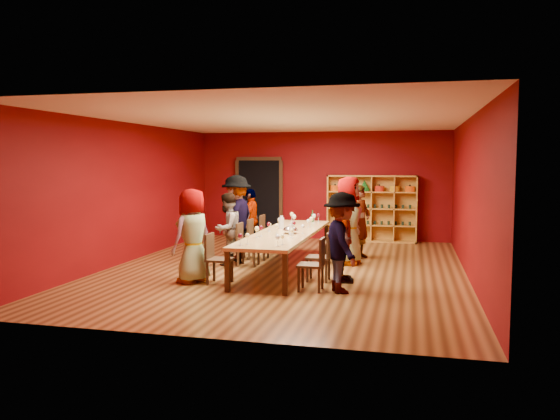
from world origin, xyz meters
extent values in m
cube|color=#593517|center=(0.00, 0.00, -0.01)|extent=(7.10, 9.10, 0.02)
cube|color=#5A0406|center=(0.00, 4.51, 1.50)|extent=(7.10, 0.02, 3.00)
cube|color=#5A0406|center=(0.00, -4.51, 1.50)|extent=(7.10, 0.02, 3.00)
cube|color=#5A0406|center=(-3.51, 0.00, 1.50)|extent=(0.02, 9.10, 3.00)
cube|color=#5A0406|center=(3.51, 0.00, 1.50)|extent=(0.02, 9.10, 3.00)
cube|color=white|center=(0.00, 0.00, 3.01)|extent=(7.10, 9.10, 0.02)
cube|color=tan|center=(0.00, 0.00, 0.72)|extent=(1.10, 4.50, 0.06)
cube|color=black|center=(-0.49, -2.17, 0.34)|extent=(0.08, 0.08, 0.69)
cube|color=black|center=(-0.49, 2.17, 0.34)|extent=(0.08, 0.08, 0.69)
cube|color=black|center=(0.49, -2.17, 0.34)|extent=(0.08, 0.08, 0.69)
cube|color=black|center=(0.49, 2.17, 0.34)|extent=(0.08, 0.08, 0.69)
cube|color=black|center=(-1.80, 4.44, 1.10)|extent=(1.20, 0.14, 2.20)
cube|color=black|center=(-1.80, 4.37, 2.25)|extent=(1.32, 0.06, 0.10)
cube|color=black|center=(-2.45, 4.37, 1.10)|extent=(0.10, 0.06, 2.20)
cube|color=black|center=(-1.15, 4.37, 1.10)|extent=(0.10, 0.06, 2.20)
cube|color=#BA7D2A|center=(0.22, 4.28, 0.90)|extent=(0.04, 0.40, 1.80)
cube|color=#BA7D2A|center=(2.58, 4.28, 0.90)|extent=(0.04, 0.40, 1.80)
cube|color=#BA7D2A|center=(1.40, 4.28, 1.78)|extent=(2.40, 0.40, 0.04)
cube|color=#BA7D2A|center=(1.40, 4.28, 0.02)|extent=(2.40, 0.40, 0.04)
cube|color=#BA7D2A|center=(1.40, 4.47, 0.90)|extent=(2.40, 0.02, 1.80)
cube|color=#BA7D2A|center=(1.40, 4.28, 0.45)|extent=(2.36, 0.38, 0.03)
cube|color=#BA7D2A|center=(1.40, 4.28, 0.90)|extent=(2.36, 0.38, 0.03)
cube|color=#BA7D2A|center=(1.40, 4.28, 1.35)|extent=(2.36, 0.38, 0.03)
cube|color=#BA7D2A|center=(0.80, 4.28, 0.90)|extent=(0.03, 0.38, 1.76)
cube|color=#BA7D2A|center=(1.40, 4.28, 0.90)|extent=(0.03, 0.38, 1.76)
cube|color=#BA7D2A|center=(2.00, 4.28, 0.90)|extent=(0.03, 0.38, 1.76)
cylinder|color=#F15B0E|center=(0.40, 4.28, 1.44)|extent=(0.26, 0.26, 0.15)
sphere|color=black|center=(0.40, 4.28, 1.53)|extent=(0.05, 0.05, 0.05)
cylinder|color=#16279C|center=(0.80, 4.28, 1.44)|extent=(0.26, 0.26, 0.15)
sphere|color=black|center=(0.80, 4.28, 1.53)|extent=(0.05, 0.05, 0.05)
cylinder|color=#186121|center=(1.20, 4.28, 1.41)|extent=(0.26, 0.26, 0.08)
cone|color=#186121|center=(1.20, 4.28, 1.56)|extent=(0.24, 0.24, 0.22)
cylinder|color=red|center=(1.60, 4.28, 1.44)|extent=(0.26, 0.26, 0.15)
sphere|color=black|center=(1.60, 4.28, 1.53)|extent=(0.05, 0.05, 0.05)
cylinder|color=gold|center=(2.00, 4.28, 1.44)|extent=(0.26, 0.26, 0.15)
sphere|color=black|center=(2.00, 4.28, 1.53)|extent=(0.05, 0.05, 0.05)
cylinder|color=#F15B0E|center=(2.40, 4.28, 1.44)|extent=(0.26, 0.26, 0.15)
sphere|color=black|center=(2.40, 4.28, 1.53)|extent=(0.05, 0.05, 0.05)
cylinder|color=black|center=(0.38, 4.28, 0.52)|extent=(0.07, 0.07, 0.10)
cylinder|color=black|center=(0.56, 4.28, 0.52)|extent=(0.07, 0.07, 0.10)
cylinder|color=black|center=(0.75, 4.28, 0.52)|extent=(0.07, 0.07, 0.10)
cylinder|color=black|center=(0.93, 4.28, 0.52)|extent=(0.07, 0.07, 0.10)
cylinder|color=black|center=(1.12, 4.28, 0.52)|extent=(0.07, 0.07, 0.10)
cylinder|color=black|center=(1.30, 4.28, 0.52)|extent=(0.07, 0.07, 0.10)
cylinder|color=black|center=(1.49, 4.28, 0.52)|extent=(0.07, 0.07, 0.10)
cylinder|color=black|center=(1.67, 4.28, 0.52)|extent=(0.07, 0.07, 0.10)
cylinder|color=black|center=(1.86, 4.28, 0.52)|extent=(0.07, 0.07, 0.10)
cylinder|color=black|center=(2.04, 4.28, 0.52)|extent=(0.07, 0.07, 0.10)
cylinder|color=black|center=(2.23, 4.28, 0.52)|extent=(0.07, 0.07, 0.10)
cylinder|color=black|center=(2.42, 4.28, 0.52)|extent=(0.07, 0.07, 0.10)
cylinder|color=black|center=(0.38, 4.28, 0.97)|extent=(0.07, 0.07, 0.10)
cylinder|color=black|center=(0.56, 4.28, 0.97)|extent=(0.07, 0.07, 0.10)
cylinder|color=black|center=(0.75, 4.28, 0.97)|extent=(0.07, 0.07, 0.10)
cylinder|color=black|center=(0.93, 4.28, 0.97)|extent=(0.07, 0.07, 0.10)
cylinder|color=black|center=(1.12, 4.28, 0.97)|extent=(0.07, 0.07, 0.10)
cylinder|color=black|center=(1.30, 4.28, 0.97)|extent=(0.07, 0.07, 0.10)
cylinder|color=black|center=(1.49, 4.28, 0.97)|extent=(0.07, 0.07, 0.10)
cylinder|color=black|center=(1.67, 4.28, 0.97)|extent=(0.07, 0.07, 0.10)
cylinder|color=black|center=(1.86, 4.28, 0.97)|extent=(0.07, 0.07, 0.10)
cylinder|color=black|center=(2.04, 4.28, 0.97)|extent=(0.07, 0.07, 0.10)
cylinder|color=black|center=(2.23, 4.28, 0.97)|extent=(0.07, 0.07, 0.10)
cylinder|color=black|center=(2.42, 4.28, 0.97)|extent=(0.07, 0.07, 0.10)
cube|color=black|center=(-0.83, -1.61, 0.43)|extent=(0.42, 0.42, 0.04)
cube|color=black|center=(-1.02, -1.61, 0.67)|extent=(0.04, 0.40, 0.44)
cube|color=black|center=(-1.00, -1.78, 0.21)|extent=(0.04, 0.04, 0.41)
cube|color=black|center=(-0.66, -1.78, 0.21)|extent=(0.04, 0.04, 0.41)
cube|color=black|center=(-1.00, -1.44, 0.21)|extent=(0.04, 0.04, 0.41)
cube|color=black|center=(-0.66, -1.44, 0.21)|extent=(0.04, 0.04, 0.41)
imported|color=silver|center=(-1.34, -1.61, 0.84)|extent=(0.75, 0.93, 1.68)
cube|color=black|center=(-0.83, 0.13, 0.43)|extent=(0.42, 0.42, 0.04)
cube|color=black|center=(-1.02, 0.13, 0.67)|extent=(0.04, 0.40, 0.44)
cube|color=black|center=(-1.00, -0.04, 0.21)|extent=(0.04, 0.04, 0.41)
cube|color=black|center=(-0.66, -0.04, 0.21)|extent=(0.04, 0.04, 0.41)
cube|color=black|center=(-1.00, 0.30, 0.21)|extent=(0.04, 0.04, 0.41)
cube|color=black|center=(-0.66, 0.30, 0.21)|extent=(0.04, 0.04, 0.41)
imported|color=#4C4C51|center=(-1.29, 0.13, 0.76)|extent=(0.60, 0.82, 1.51)
cube|color=black|center=(-0.83, 0.91, 0.43)|extent=(0.42, 0.42, 0.04)
cube|color=black|center=(-1.02, 0.91, 0.67)|extent=(0.04, 0.40, 0.44)
cube|color=black|center=(-1.00, 0.74, 0.21)|extent=(0.04, 0.04, 0.41)
cube|color=black|center=(-0.66, 0.74, 0.21)|extent=(0.04, 0.04, 0.41)
cube|color=black|center=(-1.00, 1.08, 0.21)|extent=(0.04, 0.04, 0.41)
cube|color=black|center=(-0.66, 1.08, 0.21)|extent=(0.04, 0.04, 0.41)
imported|color=#151E3B|center=(-1.34, 0.91, 0.93)|extent=(0.59, 1.24, 1.87)
cube|color=black|center=(-0.83, 1.90, 0.43)|extent=(0.42, 0.42, 0.04)
cube|color=black|center=(-1.02, 1.90, 0.67)|extent=(0.04, 0.40, 0.44)
cube|color=black|center=(-1.00, 1.73, 0.21)|extent=(0.04, 0.04, 0.41)
cube|color=black|center=(-0.66, 1.73, 0.21)|extent=(0.04, 0.04, 0.41)
cube|color=black|center=(-1.00, 2.07, 0.21)|extent=(0.04, 0.04, 0.41)
cube|color=black|center=(-0.66, 2.07, 0.21)|extent=(0.04, 0.04, 0.41)
imported|color=white|center=(-1.30, 1.90, 0.76)|extent=(0.43, 0.90, 1.51)
cube|color=black|center=(0.83, -1.73, 0.43)|extent=(0.42, 0.42, 0.04)
cube|color=black|center=(1.02, -1.73, 0.67)|extent=(0.04, 0.40, 0.44)
cube|color=black|center=(0.66, -1.90, 0.21)|extent=(0.04, 0.04, 0.41)
cube|color=black|center=(1.00, -1.90, 0.21)|extent=(0.04, 0.04, 0.41)
cube|color=black|center=(0.66, -1.56, 0.21)|extent=(0.04, 0.04, 0.41)
cube|color=black|center=(1.00, -1.56, 0.21)|extent=(0.04, 0.04, 0.41)
imported|color=beige|center=(1.35, -1.73, 0.83)|extent=(0.83, 1.16, 1.67)
cube|color=black|center=(0.83, -0.96, 0.43)|extent=(0.42, 0.42, 0.04)
cube|color=black|center=(1.02, -0.96, 0.67)|extent=(0.04, 0.40, 0.44)
cube|color=black|center=(0.66, -1.13, 0.21)|extent=(0.04, 0.04, 0.41)
cube|color=black|center=(1.00, -1.13, 0.21)|extent=(0.04, 0.04, 0.41)
cube|color=black|center=(0.66, -0.79, 0.21)|extent=(0.04, 0.04, 0.41)
cube|color=black|center=(1.00, -0.79, 0.21)|extent=(0.04, 0.04, 0.41)
imported|color=#161B3D|center=(1.27, -0.96, 0.77)|extent=(0.65, 0.99, 1.55)
cube|color=black|center=(0.83, 0.82, 0.43)|extent=(0.42, 0.42, 0.04)
cube|color=black|center=(1.02, 0.82, 0.67)|extent=(0.04, 0.40, 0.44)
cube|color=black|center=(0.66, 0.65, 0.21)|extent=(0.04, 0.04, 0.41)
cube|color=black|center=(1.00, 0.65, 0.21)|extent=(0.04, 0.04, 0.41)
cube|color=black|center=(0.66, 0.99, 0.21)|extent=(0.04, 0.04, 0.41)
cube|color=black|center=(1.00, 0.99, 0.21)|extent=(0.04, 0.04, 0.41)
imported|color=#151C3C|center=(1.16, 0.82, 0.93)|extent=(0.61, 0.96, 1.85)
cube|color=black|center=(0.83, 1.62, 0.43)|extent=(0.42, 0.42, 0.04)
cube|color=black|center=(1.02, 1.62, 0.67)|extent=(0.04, 0.40, 0.44)
cube|color=black|center=(0.66, 1.45, 0.21)|extent=(0.04, 0.04, 0.41)
cube|color=black|center=(1.00, 1.45, 0.21)|extent=(0.04, 0.04, 0.41)
cube|color=black|center=(0.66, 1.79, 0.21)|extent=(0.04, 0.04, 0.41)
cube|color=black|center=(1.00, 1.79, 0.21)|extent=(0.04, 0.04, 0.41)
imported|color=tan|center=(1.34, 1.62, 0.82)|extent=(0.64, 0.72, 1.64)
cylinder|color=silver|center=(0.34, 1.91, 0.75)|extent=(0.07, 0.07, 0.01)
cylinder|color=silver|center=(0.34, 1.91, 0.82)|extent=(0.01, 0.01, 0.12)
ellipsoid|color=#410610|center=(0.34, 1.91, 0.91)|extent=(0.08, 0.08, 0.10)
cylinder|color=silver|center=(-0.31, -0.75, 0.75)|extent=(0.07, 0.07, 0.01)
cylinder|color=silver|center=(-0.31, -0.75, 0.82)|extent=(0.01, 0.01, 0.11)
ellipsoid|color=#410610|center=(-0.31, -0.75, 0.91)|extent=(0.08, 0.08, 0.10)
cylinder|color=silver|center=(0.30, -0.83, 0.75)|extent=(0.06, 0.06, 0.01)
cylinder|color=silver|center=(0.30, -0.83, 0.81)|extent=(0.01, 0.01, 0.10)
ellipsoid|color=beige|center=(0.30, -0.83, 0.88)|extent=(0.07, 0.07, 0.08)
cylinder|color=silver|center=(0.11, 0.26, 0.75)|extent=(0.06, 0.06, 0.01)
cylinder|color=silver|center=(0.11, 0.26, 0.81)|extent=(0.01, 0.01, 0.11)
ellipsoid|color=#410610|center=(0.11, 0.26, 0.90)|extent=(0.08, 0.08, 0.09)
cylinder|color=silver|center=(-0.35, -0.02, 0.75)|extent=(0.06, 0.06, 0.01)
cylinder|color=silver|center=(-0.35, -0.02, 0.81)|extent=(0.01, 0.01, 0.11)
ellipsoid|color=#410610|center=(-0.35, -0.02, 0.90)|extent=(0.08, 0.08, 0.09)
cylinder|color=silver|center=(-0.35, 0.93, 0.75)|extent=(0.06, 0.06, 0.01)
cylinder|color=silver|center=(-0.35, 0.93, 0.81)|extent=(0.01, 0.01, 0.10)
ellipsoid|color=beige|center=(-0.35, 0.93, 0.89)|extent=(0.07, 0.07, 0.09)
cylinder|color=silver|center=(-0.27, -1.76, 0.75)|extent=(0.06, 0.06, 0.01)
cylinder|color=silver|center=(-0.27, -1.76, 0.81)|extent=(0.01, 0.01, 0.11)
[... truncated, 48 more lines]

